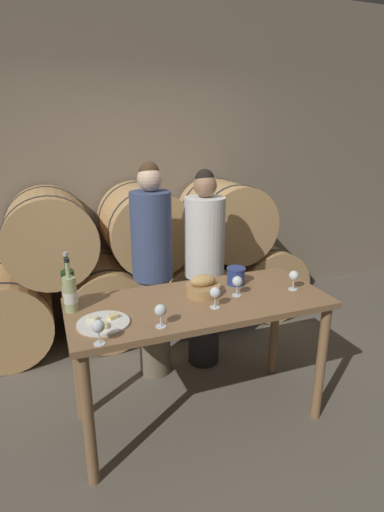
{
  "coord_description": "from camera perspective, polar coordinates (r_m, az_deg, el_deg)",
  "views": [
    {
      "loc": [
        -0.86,
        -2.12,
        1.92
      ],
      "look_at": [
        0.0,
        0.14,
        1.13
      ],
      "focal_mm": 28.0,
      "sensor_mm": 36.0,
      "label": 1
    }
  ],
  "objects": [
    {
      "name": "person_left",
      "position": [
        3.04,
        -5.64,
        -2.28
      ],
      "size": [
        0.3,
        0.3,
        1.69
      ],
      "color": "#756651",
      "rests_on": "ground_plane"
    },
    {
      "name": "ground_plane",
      "position": [
        2.99,
        1.01,
        -21.9
      ],
      "size": [
        10.0,
        10.0,
        0.0
      ],
      "primitive_type": "plane",
      "color": "#665E51"
    },
    {
      "name": "tasting_table",
      "position": [
        2.57,
        1.11,
        -8.85
      ],
      "size": [
        1.63,
        0.69,
        0.88
      ],
      "color": "olive",
      "rests_on": "ground_plane"
    },
    {
      "name": "wine_glass_center",
      "position": [
        2.38,
        3.34,
        -5.32
      ],
      "size": [
        0.07,
        0.07,
        0.13
      ],
      "color": "white",
      "rests_on": "tasting_table"
    },
    {
      "name": "person_right",
      "position": [
        3.18,
        1.76,
        -2.03
      ],
      "size": [
        0.32,
        0.32,
        1.62
      ],
      "color": "#232326",
      "rests_on": "ground_plane"
    },
    {
      "name": "wine_glass_right",
      "position": [
        2.56,
        6.49,
        -3.71
      ],
      "size": [
        0.07,
        0.07,
        0.13
      ],
      "color": "white",
      "rests_on": "tasting_table"
    },
    {
      "name": "barrel_stack",
      "position": [
        3.84,
        -6.7,
        -1.26
      ],
      "size": [
        3.24,
        0.82,
        1.42
      ],
      "color": "tan",
      "rests_on": "ground_plane"
    },
    {
      "name": "cheese_plate",
      "position": [
        2.28,
        -12.55,
        -9.3
      ],
      "size": [
        0.29,
        0.29,
        0.04
      ],
      "color": "white",
      "rests_on": "tasting_table"
    },
    {
      "name": "wine_bottle_red",
      "position": [
        2.53,
        -17.19,
        -4.3
      ],
      "size": [
        0.08,
        0.08,
        0.33
      ],
      "color": "#193819",
      "rests_on": "tasting_table"
    },
    {
      "name": "wine_glass_far_right",
      "position": [
        2.72,
        14.35,
        -2.82
      ],
      "size": [
        0.07,
        0.07,
        0.13
      ],
      "color": "white",
      "rests_on": "tasting_table"
    },
    {
      "name": "blue_crock",
      "position": [
        2.75,
        6.3,
        -2.75
      ],
      "size": [
        0.13,
        0.13,
        0.12
      ],
      "color": "navy",
      "rests_on": "tasting_table"
    },
    {
      "name": "wine_glass_far_left",
      "position": [
        2.05,
        -13.25,
        -9.87
      ],
      "size": [
        0.07,
        0.07,
        0.13
      ],
      "color": "white",
      "rests_on": "tasting_table"
    },
    {
      "name": "bread_basket",
      "position": [
        2.58,
        1.58,
        -4.48
      ],
      "size": [
        0.22,
        0.22,
        0.14
      ],
      "color": "#A87F4C",
      "rests_on": "tasting_table"
    },
    {
      "name": "wine_glass_left",
      "position": [
        2.17,
        -4.52,
        -7.84
      ],
      "size": [
        0.07,
        0.07,
        0.13
      ],
      "color": "white",
      "rests_on": "tasting_table"
    },
    {
      "name": "wine_bottle_white",
      "position": [
        2.44,
        -17.01,
        -5.18
      ],
      "size": [
        0.08,
        0.08,
        0.33
      ],
      "color": "#ADBC7F",
      "rests_on": "tasting_table"
    },
    {
      "name": "stone_wall_back",
      "position": [
        4.15,
        -9.06,
        13.48
      ],
      "size": [
        10.0,
        0.12,
        3.2
      ],
      "color": "gray",
      "rests_on": "ground_plane"
    }
  ]
}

